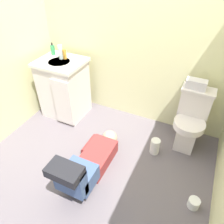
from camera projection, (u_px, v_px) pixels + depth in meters
ground_plane at (94, 166)px, 2.51m from camera, size 3.02×3.14×0.04m
wall_back at (135, 30)px, 2.55m from camera, size 2.68×0.08×2.40m
toilet at (190, 120)px, 2.55m from camera, size 0.36×0.46×0.75m
vanity_cabinet at (64, 88)px, 3.03m from camera, size 0.60×0.53×0.82m
faucet at (66, 53)px, 2.85m from camera, size 0.02×0.02×0.10m
person_plumber at (88, 163)px, 2.30m from camera, size 0.39×1.06×0.52m
tissue_box at (196, 84)px, 2.37m from camera, size 0.22×0.11×0.10m
soap_dispenser at (53, 50)px, 2.89m from camera, size 0.06×0.06×0.17m
bottle_blue at (60, 52)px, 2.89m from camera, size 0.04×0.04×0.11m
bottle_clear at (60, 52)px, 2.78m from camera, size 0.06×0.06×0.18m
bottle_amber at (65, 54)px, 2.80m from camera, size 0.05×0.05×0.13m
paper_towel_roll at (155, 146)px, 2.59m from camera, size 0.11×0.11×0.20m
toilet_paper_roll at (194, 203)px, 2.08m from camera, size 0.11×0.11×0.10m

